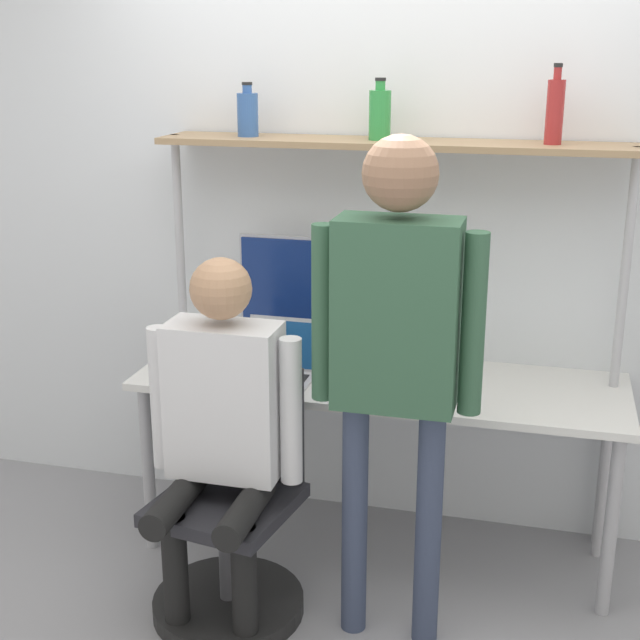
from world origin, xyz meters
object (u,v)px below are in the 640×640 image
object	(u,v)px
monitor	(301,292)
person_standing	(396,331)
bottle_green	(380,114)
laptop	(281,360)
cell_phone	(341,387)
bottle_red	(555,110)
office_chair	(232,539)
bottle_blue	(248,114)
person_seated	(221,416)

from	to	relation	value
monitor	person_standing	size ratio (longest dim) A/B	0.30
person_standing	bottle_green	distance (m)	0.98
laptop	monitor	bearing A→B (deg)	83.83
cell_phone	bottle_green	distance (m)	1.06
monitor	person_standing	distance (m)	0.90
laptop	bottle_green	size ratio (longest dim) A/B	1.24
person_standing	bottle_red	world-z (taller)	bottle_red
office_chair	bottle_blue	xyz separation A→B (m)	(-0.15, 0.70, 1.48)
laptop	person_seated	size ratio (longest dim) A/B	0.21
monitor	laptop	world-z (taller)	monitor
laptop	cell_phone	xyz separation A→B (m)	(0.27, -0.08, -0.06)
cell_phone	bottle_green	world-z (taller)	bottle_green
person_seated	cell_phone	bearing A→B (deg)	55.35
person_standing	laptop	bearing A→B (deg)	137.30
person_seated	laptop	bearing A→B (deg)	85.01
monitor	bottle_green	distance (m)	0.80
bottle_red	bottle_green	xyz separation A→B (m)	(-0.65, 0.00, -0.02)
person_standing	bottle_blue	xyz separation A→B (m)	(-0.74, 0.72, 0.62)
cell_phone	bottle_red	size ratio (longest dim) A/B	0.52
bottle_blue	bottle_red	bearing A→B (deg)	0.00
person_standing	bottle_red	bearing A→B (deg)	58.52
person_seated	bottle_red	world-z (taller)	bottle_red
office_chair	bottle_blue	distance (m)	1.64
laptop	bottle_red	distance (m)	1.41
monitor	bottle_red	size ratio (longest dim) A/B	1.84
monitor	cell_phone	world-z (taller)	monitor
bottle_blue	person_standing	bearing A→B (deg)	-44.13
office_chair	bottle_blue	world-z (taller)	bottle_blue
laptop	bottle_red	world-z (taller)	bottle_red
person_standing	bottle_red	distance (m)	1.07
bottle_red	bottle_green	distance (m)	0.65
cell_phone	office_chair	bearing A→B (deg)	-127.05
person_seated	bottle_blue	world-z (taller)	bottle_blue
monitor	laptop	xyz separation A→B (m)	(-0.02, -0.22, -0.22)
bottle_blue	bottle_green	size ratio (longest dim) A/B	0.91
laptop	bottle_red	size ratio (longest dim) A/B	1.00
monitor	office_chair	world-z (taller)	monitor
person_seated	bottle_red	size ratio (longest dim) A/B	4.68
cell_phone	office_chair	world-z (taller)	office_chair
laptop	cell_phone	world-z (taller)	laptop
monitor	laptop	distance (m)	0.31
person_standing	cell_phone	bearing A→B (deg)	123.36
bottle_red	person_standing	bearing A→B (deg)	-121.48
person_seated	person_standing	size ratio (longest dim) A/B	0.76
monitor	person_seated	world-z (taller)	person_seated
monitor	bottle_green	xyz separation A→B (m)	(0.32, -0.01, 0.73)
bottle_blue	bottle_green	world-z (taller)	bottle_green
person_standing	bottle_red	size ratio (longest dim) A/B	6.14
bottle_red	laptop	bearing A→B (deg)	-168.11
cell_phone	bottle_red	bearing A→B (deg)	22.06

